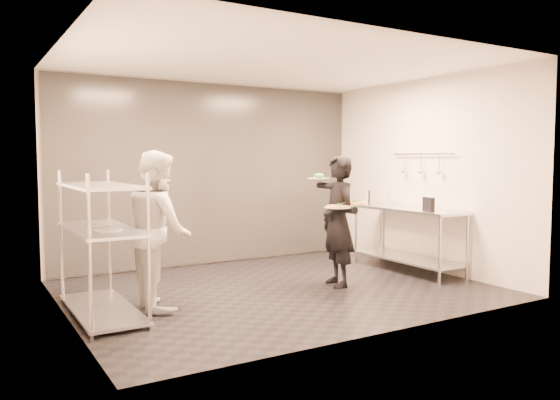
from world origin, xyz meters
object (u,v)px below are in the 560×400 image
pass_rack (101,241)px  waiter (338,221)px  chef (158,229)px  prep_counter (408,228)px  bottle_clear (389,198)px  pos_monitor (429,204)px  salad_plate (319,177)px  pizza_plate_far (354,203)px  bottle_dark (368,197)px  pizza_plate_near (338,207)px  bottle_green (366,196)px

pass_rack → waiter: bearing=-4.5°
waiter → chef: bearing=-83.4°
prep_counter → bottle_clear: bottle_clear is taller
prep_counter → chef: 3.74m
pos_monitor → salad_plate: bearing=177.9°
pizza_plate_far → bottle_dark: 1.72m
prep_counter → salad_plate: 1.72m
bottle_dark → bottle_clear: bearing=-49.4°
chef → pos_monitor: 3.64m
prep_counter → bottle_clear: (0.13, 0.56, 0.40)m
prep_counter → pizza_plate_far: 1.44m
pizza_plate_near → pos_monitor: bearing=-3.1°
pizza_plate_near → chef: bearing=169.9°
pos_monitor → bottle_green: size_ratio=1.08×
pizza_plate_far → bottle_clear: (1.43, 0.96, -0.04)m
pizza_plate_near → bottle_clear: (1.71, 0.99, -0.01)m
pizza_plate_far → pos_monitor: 1.19m
pass_rack → bottle_green: bearing=10.8°
bottle_clear → bottle_dark: 0.32m
waiter → pizza_plate_far: (0.12, -0.17, 0.24)m
bottle_green → bottle_dark: (0.03, 0.00, -0.01)m
waiter → bottle_dark: bearing=138.5°
pizza_plate_near → salad_plate: bearing=84.4°
pass_rack → pizza_plate_near: bearing=-8.9°
prep_counter → chef: bearing=-179.2°
salad_plate → chef: bearing=-177.4°
salad_plate → bottle_dark: 1.68m
pizza_plate_near → bottle_clear: 1.98m
chef → bottle_dark: bearing=-72.9°
chef → bottle_clear: chef is taller
salad_plate → pos_monitor: (1.42, -0.56, -0.38)m
chef → bottle_clear: size_ratio=7.85×
bottle_green → pizza_plate_far: bearing=-134.7°
bottle_dark → bottle_green: bearing=180.0°
chef → pos_monitor: chef is taller
salad_plate → pos_monitor: salad_plate is taller
bottle_green → bottle_clear: (0.24, -0.24, -0.01)m
waiter → pos_monitor: waiter is taller
pizza_plate_near → salad_plate: (0.05, 0.48, 0.35)m
pass_rack → bottle_green: size_ratio=6.57×
pass_rack → waiter: waiter is taller
pizza_plate_far → bottle_dark: (1.22, 1.20, -0.04)m
pass_rack → prep_counter: 4.33m
salad_plate → bottle_green: size_ratio=1.18×
chef → pizza_plate_near: bearing=-96.2°
prep_counter → pos_monitor: pos_monitor is taller
bottle_dark → pizza_plate_far: bearing=-135.6°
pizza_plate_near → bottle_green: size_ratio=1.35×
pass_rack → bottle_dark: pass_rack is taller
waiter → bottle_green: (1.31, 1.03, 0.21)m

